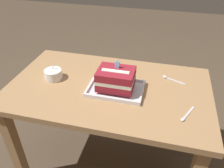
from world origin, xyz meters
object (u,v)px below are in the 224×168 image
(birthday_cake, at_px, (116,79))
(serving_spoon_near_tray, at_px, (185,117))
(serving_spoon_by_bowls, at_px, (168,78))
(foil_tray, at_px, (116,89))
(bowl_stack, at_px, (53,74))

(birthday_cake, relative_size, serving_spoon_near_tray, 1.54)
(serving_spoon_near_tray, distance_m, serving_spoon_by_bowls, 0.35)
(foil_tray, height_order, serving_spoon_near_tray, foil_tray)
(serving_spoon_near_tray, relative_size, serving_spoon_by_bowls, 0.93)
(birthday_cake, bearing_deg, serving_spoon_by_bowls, 34.23)
(birthday_cake, xyz_separation_m, serving_spoon_near_tray, (0.39, -0.14, -0.08))
(birthday_cake, xyz_separation_m, serving_spoon_by_bowls, (0.29, 0.20, -0.08))
(birthday_cake, distance_m, bowl_stack, 0.41)
(birthday_cake, bearing_deg, foil_tray, -90.00)
(birthday_cake, relative_size, serving_spoon_by_bowls, 1.43)
(bowl_stack, xyz_separation_m, serving_spoon_by_bowls, (0.69, 0.17, -0.03))
(birthday_cake, bearing_deg, bowl_stack, 176.30)
(serving_spoon_near_tray, xyz_separation_m, serving_spoon_by_bowls, (-0.10, 0.34, 0.00))
(serving_spoon_by_bowls, bearing_deg, birthday_cake, -145.77)
(serving_spoon_near_tray, bearing_deg, bowl_stack, 168.34)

